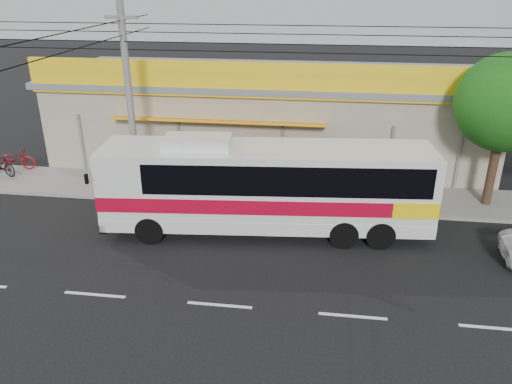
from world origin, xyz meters
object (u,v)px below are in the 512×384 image
coach_bus (272,183)px  motorbike_dark (1,165)px  utility_pole (123,35)px  tree_near (509,107)px  motorbike_red (14,159)px

coach_bus → motorbike_dark: (-13.72, 3.69, -1.33)m
utility_pole → tree_near: bearing=6.3°
motorbike_red → utility_pole: bearing=-121.8°
motorbike_red → motorbike_dark: 0.87m
utility_pole → coach_bus: bearing=-16.2°
coach_bus → motorbike_dark: 14.27m
tree_near → utility_pole: bearing=-173.7°
motorbike_red → coach_bus: bearing=-120.0°
coach_bus → utility_pole: utility_pole is taller
motorbike_red → motorbike_dark: size_ratio=1.13×
motorbike_dark → utility_pole: bearing=-87.5°
tree_near → motorbike_red: bearing=177.1°
coach_bus → motorbike_red: coach_bus is taller
motorbike_red → utility_pole: 10.32m
motorbike_dark → motorbike_red: bearing=5.9°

